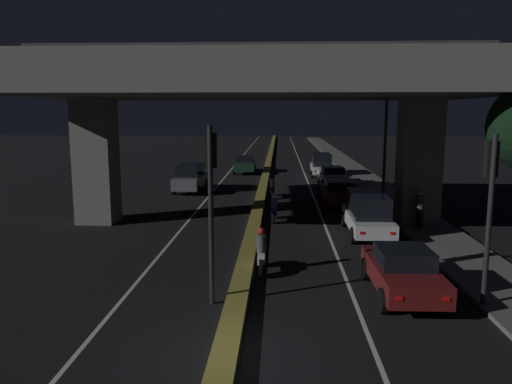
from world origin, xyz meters
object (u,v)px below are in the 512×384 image
car_dark_red_third (340,192)px  traffic_light_right_of_median (490,191)px  car_dark_red_lead (402,271)px  traffic_light_left_of_median (211,184)px  pedestrian_on_sidewalk (420,210)px  motorcycle_black_filtering_far (272,188)px  street_lamp (379,117)px  car_white_second (367,213)px  car_white_fourth (332,176)px  car_white_fifth (321,164)px  car_dark_green_second_oncoming (245,164)px  car_grey_lead_oncoming (191,177)px  motorcycle_white_filtering_near (261,253)px  motorcycle_blue_filtering_mid (274,209)px

car_dark_red_third → traffic_light_right_of_median: bearing=-172.9°
traffic_light_right_of_median → car_dark_red_lead: (-1.99, 0.78, -2.50)m
traffic_light_left_of_median → car_dark_red_lead: traffic_light_left_of_median is taller
car_dark_red_lead → pedestrian_on_sidewalk: bearing=-19.1°
motorcycle_black_filtering_far → pedestrian_on_sidewalk: 10.93m
traffic_light_left_of_median → motorcycle_black_filtering_far: (1.42, 17.49, -2.78)m
street_lamp → car_white_second: street_lamp is taller
street_lamp → car_white_fourth: street_lamp is taller
street_lamp → car_white_fifth: size_ratio=2.00×
street_lamp → car_dark_green_second_oncoming: size_ratio=1.87×
car_dark_red_third → car_grey_lead_oncoming: bearing=62.9°
traffic_light_right_of_median → motorcycle_white_filtering_near: (-6.16, 2.75, -2.60)m
car_white_fourth → pedestrian_on_sidewalk: pedestrian_on_sidewalk is taller
traffic_light_left_of_median → motorcycle_blue_filtering_mid: (1.61, 10.64, -2.80)m
traffic_light_left_of_median → car_white_second: bearing=54.9°
car_white_fifth → pedestrian_on_sidewalk: bearing=-171.2°
car_white_second → car_dark_green_second_oncoming: 23.05m
car_dark_red_lead → car_grey_lead_oncoming: 21.11m
car_dark_red_lead → car_dark_green_second_oncoming: (-6.63, 29.32, 0.01)m
car_white_fifth → car_dark_green_second_oncoming: car_white_fifth is taller
street_lamp → car_dark_red_third: size_ratio=2.04×
traffic_light_left_of_median → car_dark_red_lead: (5.45, 0.79, -2.64)m
traffic_light_right_of_median → motorcycle_white_filtering_near: traffic_light_right_of_median is taller
car_grey_lead_oncoming → car_dark_green_second_oncoming: (2.92, 10.50, -0.19)m
car_grey_lead_oncoming → car_dark_red_lead: bearing=28.8°
car_dark_red_lead → motorcycle_white_filtering_near: size_ratio=2.31×
traffic_light_left_of_median → car_dark_green_second_oncoming: bearing=92.3°
car_white_second → car_white_fifth: size_ratio=1.12×
car_white_fourth → motorcycle_black_filtering_far: size_ratio=2.52×
street_lamp → car_dark_green_second_oncoming: bearing=124.5°
car_white_fourth → motorcycle_blue_filtering_mid: car_white_fourth is taller
car_white_fifth → car_dark_green_second_oncoming: 6.79m
car_white_fourth → motorcycle_black_filtering_far: 6.58m
car_grey_lead_oncoming → car_dark_green_second_oncoming: size_ratio=0.97×
motorcycle_blue_filtering_mid → traffic_light_left_of_median: bearing=172.6°
traffic_light_right_of_median → motorcycle_white_filtering_near: 7.23m
traffic_light_right_of_median → car_dark_green_second_oncoming: traffic_light_right_of_median is taller
street_lamp → car_white_second: (-2.10, -8.94, -4.03)m
car_dark_red_third → motorcycle_blue_filtering_mid: size_ratio=2.33×
car_grey_lead_oncoming → motorcycle_white_filtering_near: (5.38, -16.86, -0.30)m
street_lamp → car_dark_red_lead: (-2.34, -16.26, -4.26)m
car_dark_red_third → pedestrian_on_sidewalk: pedestrian_on_sidewalk is taller
car_white_second → motorcycle_white_filtering_near: bearing=141.0°
car_white_fourth → car_grey_lead_oncoming: (-9.77, -2.91, 0.21)m
car_white_fifth → motorcycle_blue_filtering_mid: bearing=168.6°
motorcycle_white_filtering_near → car_white_second: bearing=-39.8°
car_grey_lead_oncoming → motorcycle_white_filtering_near: 17.70m
car_white_fifth → car_dark_green_second_oncoming: bearing=74.6°
motorcycle_black_filtering_far → car_dark_red_third: bearing=-123.1°
car_white_fourth → traffic_light_right_of_median: bearing=-177.7°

